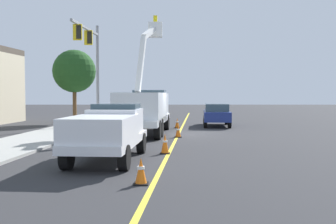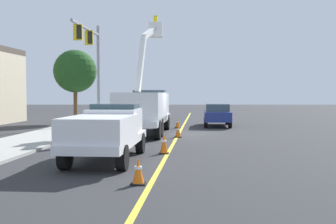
{
  "view_description": "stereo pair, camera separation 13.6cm",
  "coord_description": "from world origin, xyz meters",
  "views": [
    {
      "loc": [
        -23.63,
        0.7,
        2.49
      ],
      "look_at": [
        -1.22,
        0.65,
        1.4
      ],
      "focal_mm": 41.71,
      "sensor_mm": 36.0,
      "label": 1
    },
    {
      "loc": [
        -23.63,
        0.56,
        2.49
      ],
      "look_at": [
        -1.22,
        0.65,
        1.4
      ],
      "focal_mm": 41.71,
      "sensor_mm": 36.0,
      "label": 2
    }
  ],
  "objects": [
    {
      "name": "traffic_cone_trailing",
      "position": [
        4.09,
        -0.02,
        0.35
      ],
      "size": [
        0.4,
        0.4,
        0.71
      ],
      "color": "black",
      "rests_on": "ground"
    },
    {
      "name": "lane_centre_stripe",
      "position": [
        0.0,
        0.0,
        0.0
      ],
      "size": [
        49.85,
        4.26,
        0.01
      ],
      "primitive_type": "cube",
      "rotation": [
        0.0,
        0.0,
        -0.08
      ],
      "color": "yellow",
      "rests_on": "ground"
    },
    {
      "name": "sidewalk_far_side",
      "position": [
        0.6,
        7.33,
        0.06
      ],
      "size": [
        60.09,
        8.5,
        0.12
      ],
      "primitive_type": "cube",
      "rotation": [
        0.0,
        0.0,
        -0.08
      ],
      "color": "#9E9E99",
      "rests_on": "ground"
    },
    {
      "name": "traffic_signal_mast",
      "position": [
        3.97,
        6.03,
        5.19
      ],
      "size": [
        6.08,
        0.79,
        7.51
      ],
      "color": "gray",
      "rests_on": "ground"
    },
    {
      "name": "ground",
      "position": [
        0.0,
        0.0,
        0.0
      ],
      "size": [
        120.0,
        120.0,
        0.0
      ],
      "primitive_type": "plane",
      "color": "#2D2D30"
    },
    {
      "name": "traffic_cone_mid_rear",
      "position": [
        -1.8,
        0.08,
        0.35
      ],
      "size": [
        0.4,
        0.4,
        0.71
      ],
      "color": "black",
      "rests_on": "ground"
    },
    {
      "name": "utility_bucket_truck",
      "position": [
        0.17,
        2.07,
        1.63
      ],
      "size": [
        8.38,
        3.16,
        7.46
      ],
      "color": "silver",
      "rests_on": "ground"
    },
    {
      "name": "traffic_cone_leading",
      "position": [
        -13.1,
        1.41,
        0.36
      ],
      "size": [
        0.4,
        0.4,
        0.74
      ],
      "color": "black",
      "rests_on": "ground"
    },
    {
      "name": "service_pickup_truck",
      "position": [
        -9.35,
        2.86,
        1.12
      ],
      "size": [
        5.75,
        2.55,
        2.06
      ],
      "color": "white",
      "rests_on": "ground"
    },
    {
      "name": "traffic_cone_mid_front",
      "position": [
        -7.71,
        0.78,
        0.41
      ],
      "size": [
        0.4,
        0.4,
        0.83
      ],
      "color": "black",
      "rests_on": "ground"
    },
    {
      "name": "passing_minivan",
      "position": [
        5.73,
        -3.03,
        0.97
      ],
      "size": [
        4.94,
        2.29,
        1.69
      ],
      "color": "navy",
      "rests_on": "ground"
    },
    {
      "name": "street_tree_right",
      "position": [
        8.72,
        8.37,
        4.28
      ],
      "size": [
        3.53,
        3.53,
        6.07
      ],
      "color": "brown",
      "rests_on": "ground"
    }
  ]
}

